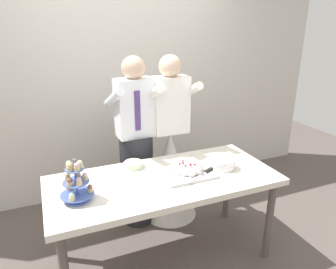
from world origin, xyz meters
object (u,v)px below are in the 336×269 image
(plate_stack, at_px, (224,163))
(main_cake_tray, at_px, (188,170))
(round_cake, at_px, (133,166))
(person_bride, at_px, (170,163))
(dessert_table, at_px, (164,186))
(cupcake_stand, at_px, (76,183))
(person_groom, at_px, (136,153))

(plate_stack, bearing_deg, main_cake_tray, 177.56)
(main_cake_tray, bearing_deg, round_cake, 143.51)
(main_cake_tray, xyz_separation_m, person_bride, (0.11, 0.63, -0.24))
(dessert_table, height_order, cupcake_stand, cupcake_stand)
(round_cake, distance_m, person_groom, 0.41)
(main_cake_tray, bearing_deg, plate_stack, -2.44)
(cupcake_stand, relative_size, round_cake, 1.27)
(dessert_table, bearing_deg, cupcake_stand, -174.08)
(cupcake_stand, bearing_deg, plate_stack, 1.68)
(plate_stack, bearing_deg, dessert_table, 176.25)
(cupcake_stand, xyz_separation_m, main_cake_tray, (0.86, 0.05, -0.09))
(dessert_table, distance_m, person_bride, 0.69)
(cupcake_stand, relative_size, plate_stack, 1.59)
(round_cake, height_order, person_bride, person_bride)
(round_cake, bearing_deg, person_groom, 69.56)
(main_cake_tray, relative_size, person_groom, 0.25)
(plate_stack, height_order, person_bride, person_bride)
(dessert_table, height_order, person_groom, person_groom)
(plate_stack, xyz_separation_m, person_groom, (-0.56, 0.67, -0.07))
(dessert_table, relative_size, plate_stack, 9.40)
(person_groom, bearing_deg, cupcake_stand, -132.26)
(dessert_table, height_order, plate_stack, plate_stack)
(dessert_table, xyz_separation_m, plate_stack, (0.53, -0.03, 0.12))
(cupcake_stand, distance_m, round_cake, 0.60)
(dessert_table, xyz_separation_m, person_bride, (0.31, 0.61, -0.12))
(dessert_table, xyz_separation_m, main_cake_tray, (0.19, -0.02, 0.12))
(plate_stack, relative_size, person_bride, 0.12)
(main_cake_tray, xyz_separation_m, round_cake, (-0.37, 0.27, -0.02))
(plate_stack, bearing_deg, person_groom, 129.99)
(main_cake_tray, height_order, round_cake, main_cake_tray)
(round_cake, distance_m, person_bride, 0.64)
(round_cake, bearing_deg, plate_stack, -22.26)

